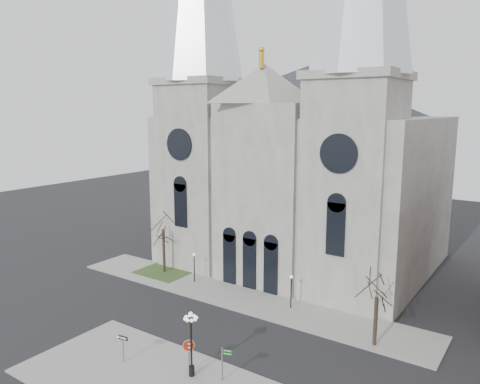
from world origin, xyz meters
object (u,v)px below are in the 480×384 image
Objects in this scene: one_way_sign at (123,343)px; street_name_sign at (223,361)px; globe_lamp at (191,336)px; stop_sign at (189,349)px.

one_way_sign is 0.90× the size of street_name_sign.
one_way_sign is (-5.45, -1.49, -1.56)m from globe_lamp.
stop_sign reaches higher than one_way_sign.
one_way_sign is at bearing 177.03° from street_name_sign.
stop_sign is 2.76m from street_name_sign.
stop_sign is at bearing 150.79° from globe_lamp.
one_way_sign is at bearing -164.74° from globe_lamp.
street_name_sign is at bearing 19.88° from globe_lamp.
globe_lamp reaches higher than one_way_sign.
globe_lamp is 2.19× the size of one_way_sign.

